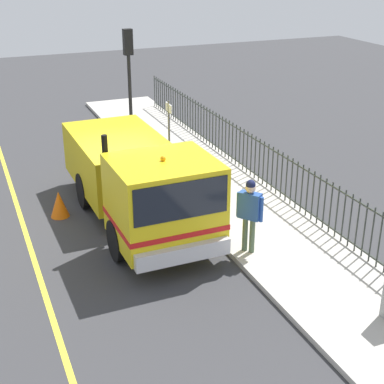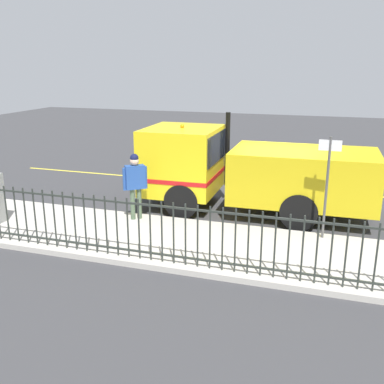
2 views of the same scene
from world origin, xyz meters
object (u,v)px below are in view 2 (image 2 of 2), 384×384
at_px(street_sign, 328,176).
at_px(worker_standing, 135,180).
at_px(work_truck, 239,167).
at_px(traffic_cone, 293,187).

bearing_deg(street_sign, worker_standing, -88.28).
height_order(work_truck, traffic_cone, work_truck).
distance_m(worker_standing, street_sign, 4.79).
distance_m(work_truck, traffic_cone, 2.47).
bearing_deg(work_truck, traffic_cone, -38.75).
distance_m(worker_standing, traffic_cone, 5.28).
bearing_deg(worker_standing, street_sign, -36.05).
distance_m(work_truck, worker_standing, 2.97).
xyz_separation_m(worker_standing, traffic_cone, (-3.61, 3.75, -0.85)).
height_order(worker_standing, traffic_cone, worker_standing).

